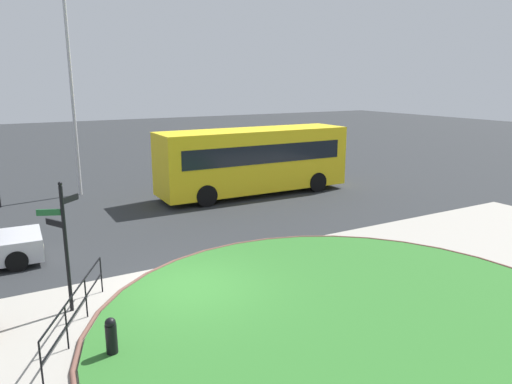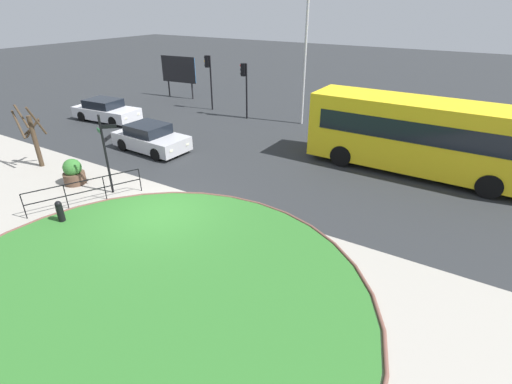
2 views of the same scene
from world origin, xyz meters
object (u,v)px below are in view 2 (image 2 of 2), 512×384
Objects in this scene: billboard_left at (179,70)px; planter_near_signpost at (73,173)px; bus_yellow at (419,135)px; car_far_lane at (151,138)px; lamppost_tall at (306,38)px; bollard_foreground at (60,212)px; traffic_light_near at (244,79)px; street_tree_bare at (33,136)px; signpost_directional at (106,149)px; traffic_light_far at (209,70)px; car_near_lane at (106,111)px.

billboard_left is 16.26m from planter_near_signpost.
car_far_lane is (-12.26, -4.25, -1.09)m from bus_yellow.
billboard_left is (-11.44, 1.52, -2.99)m from lamppost_tall.
bollard_foreground is 16.18m from lamppost_tall.
traffic_light_near reaches higher than car_far_lane.
traffic_light_near is (-11.35, 3.34, 0.84)m from bus_yellow.
lamppost_tall reaches higher than planter_near_signpost.
billboard_left is at bearing 105.17° from street_tree_bare.
street_tree_bare is (-5.10, 0.03, -0.34)m from signpost_directional.
street_tree_bare reaches higher than bollard_foreground.
planter_near_signpost is at bearing -142.86° from bus_yellow.
lamppost_tall is 11.92m from billboard_left.
planter_near_signpost is (2.61, -12.89, -2.20)m from traffic_light_far.
bus_yellow is 15.27m from traffic_light_far.
billboard_left is at bearing 172.41° from lamppost_tall.
bus_yellow is at bearing -22.42° from billboard_left.
traffic_light_far is (-4.64, 12.58, 0.85)m from signpost_directional.
lamppost_tall is (-7.60, 4.18, 3.37)m from bus_yellow.
street_tree_bare is at bearing -120.72° from lamppost_tall.
lamppost_tall is (2.06, 15.36, 4.66)m from bollard_foreground.
signpost_directional is at bearing 96.24° from traffic_light_far.
lamppost_tall reaches higher than billboard_left.
signpost_directional is at bearing -138.73° from bus_yellow.
bus_yellow is at bearing 21.65° from car_far_lane.
lamppost_tall is at bearing 71.01° from planter_near_signpost.
signpost_directional is 11.12m from car_near_lane.
billboard_left reaches higher than car_far_lane.
street_tree_bare reaches higher than car_far_lane.
billboard_left is at bearing 115.39° from planter_near_signpost.
traffic_light_near is at bearing 72.22° from street_tree_bare.
traffic_light_near is 3.42m from traffic_light_far.
bollard_foreground is 0.09× the size of bus_yellow.
traffic_light_near is (7.42, 5.13, 1.93)m from car_near_lane.
lamppost_tall is 15.25m from street_tree_bare.
car_near_lane is at bearing 40.81° from traffic_light_far.
signpost_directional is at bearing -0.38° from street_tree_bare.
signpost_directional is at bearing -43.10° from car_near_lane.
car_near_lane is at bearing 117.99° from street_tree_bare.
bollard_foreground is 0.28× the size of billboard_left.
car_far_lane is (-2.20, 4.35, -1.21)m from signpost_directional.
car_near_lane is at bearing 141.96° from signpost_directional.
billboard_left is at bearing 119.07° from bollard_foreground.
billboard_left is 14.80m from street_tree_bare.
bus_yellow is at bearing 155.05° from traffic_light_near.
car_far_lane is (6.51, -2.46, 0.00)m from car_near_lane.
bollard_foreground is 0.25× the size of traffic_light_near.
street_tree_bare is at bearing 63.68° from traffic_light_near.
lamppost_tall reaches higher than traffic_light_far.
car_near_lane is at bearing -151.91° from lamppost_tall.
car_far_lane is at bearing 92.55° from traffic_light_far.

